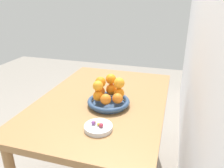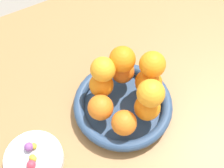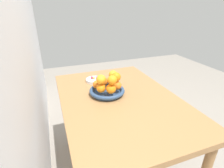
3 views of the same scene
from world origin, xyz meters
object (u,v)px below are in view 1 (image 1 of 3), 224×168
Objects in this scene: candy_dish at (98,127)px; orange_1 at (106,99)px; orange_9 at (100,82)px; candy_ball_4 at (99,124)px; orange_0 at (98,96)px; candy_ball_1 at (101,125)px; candy_ball_2 at (93,123)px; orange_5 at (100,91)px; fruit_bowl at (109,102)px; candy_ball_0 at (95,122)px; orange_2 at (118,98)px; candy_ball_3 at (98,124)px; dining_table at (103,111)px; orange_7 at (98,86)px; orange_8 at (119,83)px; orange_6 at (111,79)px; orange_4 at (111,89)px; orange_3 at (119,93)px.

orange_1 is (-0.18, -0.02, 0.06)m from candy_dish.
candy_ball_4 is at bearing 17.89° from orange_9.
orange_0 is 0.24m from candy_ball_1.
orange_1 is at bearing 179.25° from candy_ball_2.
orange_5 is 0.06m from orange_9.
fruit_bowl is 0.23m from candy_ball_0.
candy_ball_1 is at bearing 53.23° from candy_ball_4.
candy_ball_1 is at bearing 19.64° from orange_9.
orange_2 reaches higher than candy_ball_2.
orange_5 reaches higher than candy_ball_3.
candy_ball_4 reaches higher than dining_table.
candy_ball_0 is 0.03m from candy_ball_4.
orange_7 reaches higher than candy_ball_1.
orange_1 is 0.11m from orange_5.
candy_ball_1 is (0.33, 0.11, 0.12)m from dining_table.
fruit_bowl is 3.90× the size of orange_8.
orange_6 is 0.33m from candy_ball_0.
candy_ball_1 is (0.01, 0.02, 0.02)m from candy_dish.
orange_6 is (-0.01, -0.01, 0.06)m from orange_4.
orange_6 is at bearing -123.86° from orange_8.
orange_3 is 0.99× the size of orange_8.
orange_1 reaches higher than candy_ball_3.
fruit_bowl is at bearing -173.75° from candy_ball_3.
candy_ball_1 is at bearing 11.72° from orange_1.
orange_8 is at bearing 175.61° from candy_ball_4.
fruit_bowl is 4.10× the size of orange_0.
candy_ball_4 is (0.27, 0.09, -0.10)m from orange_9.
orange_9 is at bearing -145.58° from orange_1.
orange_2 is at bearing 175.14° from candy_ball_1.
orange_7 reaches higher than orange_0.
dining_table is 0.25m from orange_8.
candy_ball_2 is (0.28, -0.05, -0.10)m from orange_8.
candy_ball_1 is at bearing -1.90° from orange_3.
orange_2 reaches higher than candy_ball_0.
orange_9 is 0.30m from candy_ball_3.
orange_8 reaches higher than candy_dish.
candy_ball_4 is (0.22, 0.08, -0.10)m from orange_7.
candy_ball_1 is at bearing 63.83° from candy_ball_3.
orange_0 reaches higher than fruit_bowl.
orange_2 is 4.07× the size of candy_ball_0.
orange_3 reaches higher than fruit_bowl.
orange_7 is (-0.01, -0.00, 0.06)m from orange_0.
orange_3 is at bearing -171.90° from orange_2.
orange_5 is 4.07× the size of candy_ball_4.
orange_3 reaches higher than orange_5.
orange_2 is (-0.03, 0.06, -0.00)m from orange_1.
candy_ball_2 reaches higher than fruit_bowl.
fruit_bowl is 16.56× the size of candy_ball_3.
orange_7 is at bearing 3.85° from orange_9.
orange_8 is 4.34× the size of candy_ball_0.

